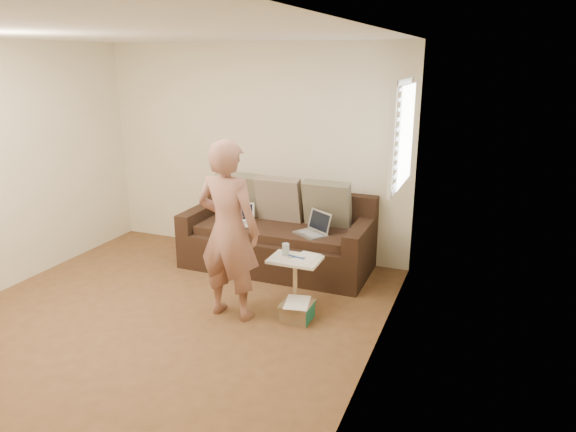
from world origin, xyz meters
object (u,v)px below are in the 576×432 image
Objects in this scene: sofa at (277,234)px; laptop_white at (240,225)px; striped_box at (297,311)px; side_table at (295,284)px; person at (229,230)px; laptop_silver at (310,235)px; drinking_glass at (286,249)px.

sofa is 6.80× the size of laptop_white.
sofa is 1.38m from striped_box.
laptop_white reaches higher than side_table.
person is at bearing -91.03° from laptop_white.
drinking_glass reaches higher than laptop_silver.
drinking_glass reaches higher than side_table.
laptop_silver reaches higher than laptop_white.
drinking_glass is at bearing -62.09° from sofa.
side_table is (0.59, -0.94, -0.15)m from sofa.
laptop_white is 1.58m from striped_box.
laptop_white is at bearing 139.14° from drinking_glass.
side_table is at bearing 116.46° from striped_box.
drinking_glass reaches higher than striped_box.
laptop_silver is at bearing -107.79° from person.
sofa is 1.03m from drinking_glass.
laptop_silver is at bearing 102.76° from striped_box.
drinking_glass is at bearing -56.20° from laptop_silver.
striped_box is (0.69, -1.14, -0.33)m from sofa.
laptop_white is at bearing 137.44° from striped_box.
side_table reaches higher than striped_box.
side_table is (0.12, -0.78, -0.25)m from laptop_silver.
person reaches higher than sofa.
sofa is at bearing -85.11° from person.
laptop_silver is (0.47, -0.16, 0.10)m from sofa.
sofa is 18.33× the size of drinking_glass.
side_table is 1.87× the size of striped_box.
side_table is (1.02, -0.82, -0.25)m from laptop_white.
person is (0.05, -1.28, 0.44)m from sofa.
side_table is at bearing -20.69° from drinking_glass.
drinking_glass is (0.42, 0.39, -0.27)m from person.
laptop_white is 0.19× the size of person.
laptop_white is 1.19m from drinking_glass.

